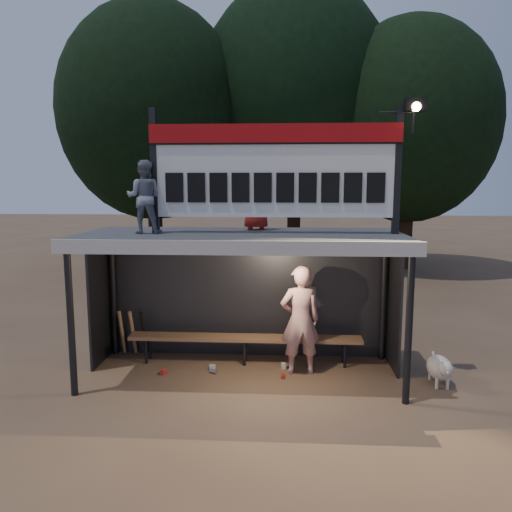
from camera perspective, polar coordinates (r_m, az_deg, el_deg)
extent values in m
plane|color=brown|center=(8.32, -1.58, -13.45)|extent=(80.00, 80.00, 0.00)
imported|color=silver|center=(8.16, 5.06, -7.30)|extent=(0.72, 0.55, 1.79)
imported|color=gray|center=(7.87, -12.68, 6.59)|extent=(0.57, 0.46, 1.12)
imported|color=maroon|center=(8.24, 0.00, 6.65)|extent=(0.54, 0.38, 1.05)
cube|color=#3D3D40|center=(7.77, -1.65, 2.21)|extent=(5.00, 2.00, 0.12)
cube|color=silver|center=(6.77, -2.40, 0.93)|extent=(5.10, 0.06, 0.20)
cylinder|color=black|center=(7.72, -20.41, -7.14)|extent=(0.10, 0.10, 2.20)
cylinder|color=black|center=(7.29, 17.07, -7.89)|extent=(0.10, 0.10, 2.20)
cylinder|color=black|center=(9.35, -15.98, -4.27)|extent=(0.10, 0.10, 2.20)
cylinder|color=black|center=(8.99, 14.38, -4.70)|extent=(0.10, 0.10, 2.20)
cube|color=black|center=(8.95, -1.06, -4.50)|extent=(5.00, 0.04, 2.20)
cube|color=black|center=(9.01, -17.42, -4.79)|extent=(0.04, 1.00, 2.20)
cube|color=black|center=(8.63, 15.54, -5.30)|extent=(0.04, 1.00, 2.20)
cylinder|color=black|center=(8.77, -1.07, 2.20)|extent=(5.00, 0.06, 0.06)
cube|color=black|center=(7.96, -11.54, 9.47)|extent=(0.10, 0.10, 1.90)
cube|color=black|center=(7.87, 15.85, 9.34)|extent=(0.10, 0.10, 1.90)
cube|color=white|center=(7.70, 2.08, 9.68)|extent=(3.80, 0.08, 1.40)
cube|color=#AA0C0E|center=(7.68, 2.10, 13.87)|extent=(3.80, 0.04, 0.28)
cube|color=black|center=(7.66, 2.09, 12.75)|extent=(3.80, 0.02, 0.03)
cube|color=black|center=(7.83, -9.30, 7.72)|extent=(0.27, 0.03, 0.45)
cube|color=black|center=(7.77, -6.83, 7.77)|extent=(0.27, 0.03, 0.45)
cube|color=black|center=(7.71, -4.32, 7.80)|extent=(0.27, 0.03, 0.45)
cube|color=black|center=(7.67, -1.78, 7.82)|extent=(0.27, 0.03, 0.45)
cube|color=black|center=(7.65, 0.78, 7.82)|extent=(0.27, 0.03, 0.45)
cube|color=black|center=(7.64, 3.35, 7.80)|extent=(0.27, 0.03, 0.45)
cube|color=black|center=(7.65, 5.92, 7.77)|extent=(0.27, 0.03, 0.45)
cube|color=black|center=(7.67, 8.48, 7.73)|extent=(0.27, 0.03, 0.45)
cube|color=black|center=(7.71, 11.02, 7.67)|extent=(0.27, 0.03, 0.45)
cube|color=black|center=(7.76, 13.53, 7.60)|extent=(0.27, 0.03, 0.45)
cylinder|color=black|center=(7.93, 15.74, 15.50)|extent=(0.50, 0.04, 0.04)
cylinder|color=black|center=(7.97, 17.51, 14.31)|extent=(0.04, 0.04, 0.30)
cube|color=black|center=(7.95, 17.68, 16.13)|extent=(0.30, 0.22, 0.18)
sphere|color=#FFD88C|center=(7.86, 17.84, 15.93)|extent=(0.14, 0.14, 0.14)
cube|color=brown|center=(8.69, -1.28, -9.35)|extent=(4.00, 0.35, 0.06)
cylinder|color=black|center=(8.94, -12.45, -10.54)|extent=(0.05, 0.05, 0.45)
cylinder|color=black|center=(9.16, -12.04, -10.07)|extent=(0.05, 0.05, 0.45)
cylinder|color=black|center=(8.65, -1.34, -11.01)|extent=(0.05, 0.05, 0.45)
cylinder|color=black|center=(8.87, -1.21, -10.49)|extent=(0.05, 0.05, 0.45)
cylinder|color=black|center=(8.68, 10.14, -11.06)|extent=(0.05, 0.05, 0.45)
cylinder|color=black|center=(8.90, 9.96, -10.55)|extent=(0.05, 0.05, 0.45)
cylinder|color=black|center=(18.34, -11.44, 4.42)|extent=(0.50, 0.50, 3.74)
ellipsoid|color=black|center=(18.46, -11.78, 15.81)|extent=(6.46, 6.46, 7.48)
cylinder|color=black|center=(19.22, 4.35, 5.40)|extent=(0.50, 0.50, 4.18)
ellipsoid|color=black|center=(19.44, 4.49, 17.51)|extent=(7.22, 7.22, 8.36)
cylinder|color=#312116|center=(18.75, 16.74, 3.98)|extent=(0.50, 0.50, 3.52)
ellipsoid|color=black|center=(18.82, 17.20, 14.47)|extent=(6.08, 6.08, 7.04)
ellipsoid|color=beige|center=(8.37, 20.21, -11.87)|extent=(0.36, 0.58, 0.36)
sphere|color=silver|center=(8.09, 20.82, -11.95)|extent=(0.22, 0.22, 0.22)
cone|color=beige|center=(8.01, 21.03, -12.32)|extent=(0.10, 0.10, 0.10)
cone|color=silver|center=(8.03, 20.55, -11.34)|extent=(0.06, 0.06, 0.07)
cone|color=beige|center=(8.06, 21.24, -11.31)|extent=(0.06, 0.06, 0.07)
cylinder|color=silver|center=(8.25, 19.96, -13.50)|extent=(0.05, 0.05, 0.18)
cylinder|color=silver|center=(8.30, 21.05, -13.43)|extent=(0.05, 0.05, 0.18)
cylinder|color=beige|center=(8.57, 19.27, -12.62)|extent=(0.05, 0.05, 0.18)
cylinder|color=white|center=(8.62, 20.31, -12.57)|extent=(0.05, 0.05, 0.18)
cylinder|color=beige|center=(8.62, 19.65, -10.76)|extent=(0.04, 0.16, 0.14)
cylinder|color=#997147|center=(9.39, -15.06, -8.40)|extent=(0.08, 0.27, 0.84)
cylinder|color=#A7794E|center=(9.33, -13.89, -8.46)|extent=(0.09, 0.30, 0.83)
cylinder|color=black|center=(9.27, -12.69, -8.53)|extent=(0.08, 0.33, 0.83)
cube|color=red|center=(8.48, -10.56, -12.89)|extent=(0.10, 0.12, 0.08)
cylinder|color=#A8A8AD|center=(8.41, -4.87, -12.99)|extent=(0.14, 0.12, 0.07)
cube|color=silver|center=(8.61, 3.15, -12.40)|extent=(0.08, 0.11, 0.08)
cylinder|color=red|center=(8.21, 3.11, -13.52)|extent=(0.07, 0.12, 0.07)
cube|color=silver|center=(8.56, -5.00, -12.56)|extent=(0.11, 0.08, 0.08)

